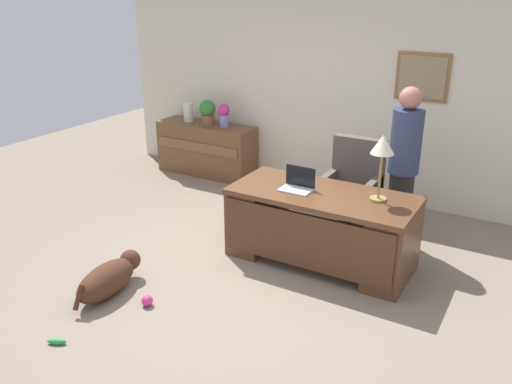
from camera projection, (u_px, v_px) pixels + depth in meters
ground_plane at (245, 272)px, 5.26m from camera, size 12.00×12.00×0.00m
back_wall at (349, 94)px, 6.85m from camera, size 7.00×0.16×2.70m
desk at (320, 225)px, 5.32m from camera, size 1.85×0.84×0.76m
credenza at (207, 149)px, 7.89m from camera, size 1.50×0.50×0.77m
armchair at (352, 191)px, 6.00m from camera, size 0.60×0.59×1.08m
person_standing at (403, 166)px, 5.53m from camera, size 0.32×0.32×1.73m
dog_lying at (109, 278)px, 4.86m from camera, size 0.35×0.87×0.30m
laptop at (298, 184)px, 5.29m from camera, size 0.32×0.22×0.22m
desk_lamp at (382, 149)px, 4.85m from camera, size 0.22×0.22×0.64m
vase_with_flowers at (224, 114)px, 7.53m from camera, size 0.17×0.17×0.33m
vase_empty at (188, 112)px, 7.84m from camera, size 0.14×0.14×0.28m
potted_plant at (207, 111)px, 7.66m from camera, size 0.24×0.24×0.36m
dog_toy_ball at (147, 301)px, 4.70m from camera, size 0.10×0.10×0.10m
dog_toy_bone at (57, 341)px, 4.20m from camera, size 0.16×0.11×0.05m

